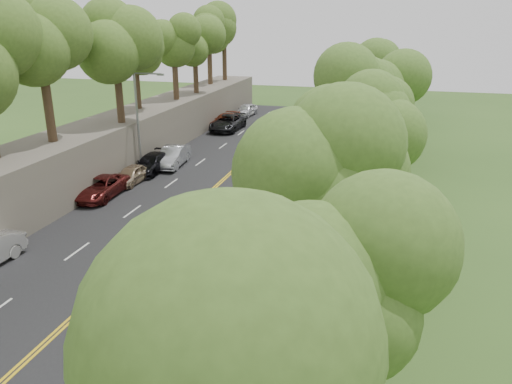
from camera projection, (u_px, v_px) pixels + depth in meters
The scene contains 24 objects.
ground at pixel (204, 269), 24.76m from camera, with size 140.00×140.00×0.00m, color #33511E.
road at pixel (208, 174), 39.76m from camera, with size 11.20×66.00×0.04m, color black.
sidewalk at pixel (306, 182), 37.78m from camera, with size 4.20×66.00×0.05m, color gray.
jersey_barrier at pixel (277, 176), 38.26m from camera, with size 0.42×66.00×0.60m, color #74C72A.
rock_embankment at pixel (115, 143), 41.12m from camera, with size 5.00×66.00×4.00m, color #595147.
chainlink_fence at pixel (335, 172), 36.93m from camera, with size 0.04×66.00×2.00m, color slate.
trees_embankment at pixel (110, 36), 38.19m from camera, with size 6.40×66.00×13.00m, color #53782A, non-canonical shape.
trees_fenceside at pixel (374, 91), 34.36m from camera, with size 7.00×66.00×14.00m, color #53792C, non-canonical shape.
streetlight at pixel (140, 116), 38.58m from camera, with size 2.52×0.22×8.00m.
signpost at pixel (200, 263), 21.11m from camera, with size 0.62×0.09×3.10m.
construction_barrel at pixel (322, 159), 42.21m from camera, with size 0.56×0.56×0.92m, color orange.
concrete_block at pixel (263, 317), 19.96m from camera, with size 1.25×0.94×0.83m, color gray.
car_2 at pixel (101, 187), 34.37m from camera, with size 2.34×5.07×1.41m, color #5B1A18.
car_3 at pixel (152, 163), 39.97m from camera, with size 2.02×4.96×1.44m, color black.
car_4 at pixel (131, 175), 37.30m from camera, with size 1.57×3.91×1.33m, color tan.
car_5 at pixel (173, 156), 41.61m from camera, with size 1.72×4.95×1.63m, color #A2A4AA.
car_6 at pixel (228, 123), 54.81m from camera, with size 2.77×6.01×1.67m, color black.
car_7 at pixel (225, 121), 56.44m from camera, with size 2.05×5.04×1.46m, color maroon.
car_8 at pixel (246, 110), 62.99m from camera, with size 1.81×4.50×1.53m, color silver.
painter_0 at pixel (237, 248), 25.03m from camera, with size 0.77×0.50×1.58m, color #DB9000.
painter_1 at pixel (272, 194), 32.36m from camera, with size 0.69×0.45×1.88m, color silver.
painter_2 at pixel (252, 225), 27.53m from camera, with size 0.88×0.68×1.80m, color black.
painter_3 at pixel (256, 203), 30.75m from camera, with size 1.24×0.71×1.92m, color brown.
person_far at pixel (333, 165), 39.22m from camera, with size 0.93×0.39×1.59m, color black.
Camera 1 is at (8.34, -20.64, 11.80)m, focal length 35.00 mm.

